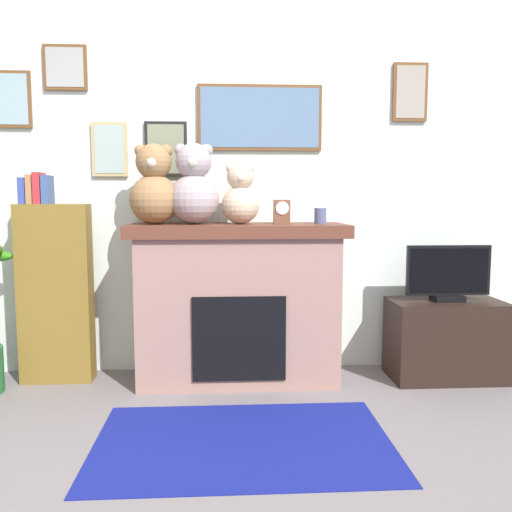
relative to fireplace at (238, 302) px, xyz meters
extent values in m
cube|color=silver|center=(-0.20, 0.31, 0.77)|extent=(5.20, 0.12, 2.60)
cube|color=brown|center=(0.16, 0.23, 1.22)|extent=(0.85, 0.02, 0.44)
cube|color=slate|center=(0.16, 0.22, 1.22)|extent=(0.81, 0.00, 0.40)
cube|color=brown|center=(-1.52, 0.23, 1.33)|extent=(0.33, 0.02, 0.37)
cube|color=#88A5B0|center=(-1.52, 0.22, 1.33)|extent=(0.29, 0.00, 0.33)
cube|color=black|center=(-0.48, 0.23, 1.01)|extent=(0.28, 0.02, 0.37)
cube|color=slate|center=(-0.48, 0.22, 1.01)|extent=(0.24, 0.00, 0.33)
cube|color=brown|center=(1.19, 0.23, 1.41)|extent=(0.24, 0.02, 0.39)
cube|color=gray|center=(1.19, 0.22, 1.41)|extent=(0.20, 0.00, 0.35)
cube|color=tan|center=(-0.86, 0.23, 1.01)|extent=(0.24, 0.02, 0.36)
cube|color=#91A8A3|center=(-0.86, 0.22, 1.01)|extent=(0.20, 0.00, 0.32)
cube|color=brown|center=(-1.13, 0.23, 1.54)|extent=(0.28, 0.02, 0.29)
cube|color=#989D99|center=(-1.13, 0.22, 1.54)|extent=(0.24, 0.00, 0.25)
cube|color=#946D63|center=(0.00, 0.00, -0.05)|extent=(1.28, 0.49, 0.96)
cube|color=brown|center=(0.00, 0.00, 0.47)|extent=(1.40, 0.55, 0.08)
cube|color=black|center=(0.00, -0.25, -0.18)|extent=(0.58, 0.02, 0.53)
cube|color=brown|center=(-1.19, 0.05, 0.06)|extent=(0.46, 0.16, 1.17)
cube|color=#334495|center=(-1.36, 0.05, 0.73)|extent=(0.04, 0.13, 0.17)
cube|color=#A26F45|center=(-1.31, 0.05, 0.73)|extent=(0.04, 0.13, 0.19)
cube|color=#AC2930|center=(-1.27, 0.05, 0.74)|extent=(0.05, 0.13, 0.20)
cube|color=#374E82|center=(-1.22, 0.05, 0.73)|extent=(0.04, 0.13, 0.18)
cube|color=black|center=(1.39, -0.05, -0.26)|extent=(0.74, 0.40, 0.53)
cube|color=black|center=(1.39, -0.05, 0.02)|extent=(0.20, 0.14, 0.04)
cube|color=black|center=(1.39, -0.05, 0.21)|extent=(0.56, 0.03, 0.33)
cube|color=black|center=(1.39, -0.07, 0.21)|extent=(0.52, 0.00, 0.29)
cube|color=navy|center=(0.00, -0.92, -0.52)|extent=(1.47, 0.95, 0.01)
cylinder|color=#4C517A|center=(0.54, -0.02, 0.57)|extent=(0.08, 0.08, 0.10)
cube|color=brown|center=(0.28, -0.02, 0.59)|extent=(0.10, 0.07, 0.16)
cylinder|color=white|center=(0.28, -0.06, 0.62)|extent=(0.08, 0.01, 0.08)
sphere|color=olive|center=(-0.53, -0.02, 0.67)|extent=(0.32, 0.32, 0.32)
sphere|color=olive|center=(-0.53, -0.02, 0.91)|extent=(0.23, 0.23, 0.23)
sphere|color=olive|center=(-0.61, -0.02, 0.98)|extent=(0.08, 0.08, 0.08)
sphere|color=olive|center=(-0.45, -0.02, 0.98)|extent=(0.08, 0.08, 0.08)
sphere|color=beige|center=(-0.53, -0.11, 0.90)|extent=(0.07, 0.07, 0.07)
sphere|color=#9D8D94|center=(-0.28, -0.02, 0.67)|extent=(0.32, 0.32, 0.32)
sphere|color=#9D8D94|center=(-0.28, -0.02, 0.91)|extent=(0.23, 0.23, 0.23)
sphere|color=#9D8D94|center=(-0.36, -0.02, 0.98)|extent=(0.08, 0.08, 0.08)
sphere|color=#9D8D94|center=(-0.20, -0.02, 0.98)|extent=(0.08, 0.08, 0.08)
sphere|color=beige|center=(-0.28, -0.11, 0.90)|extent=(0.07, 0.07, 0.07)
sphere|color=#C7AC91|center=(0.02, -0.02, 0.63)|extent=(0.24, 0.24, 0.24)
sphere|color=#C7AC91|center=(0.02, -0.02, 0.82)|extent=(0.17, 0.17, 0.17)
sphere|color=#C7AC91|center=(-0.04, -0.02, 0.87)|extent=(0.06, 0.06, 0.06)
sphere|color=#C7AC91|center=(0.08, -0.02, 0.87)|extent=(0.06, 0.06, 0.06)
sphere|color=beige|center=(0.02, -0.09, 0.81)|extent=(0.05, 0.05, 0.05)
camera|label=1|loc=(-0.08, -3.44, 0.68)|focal=37.18mm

